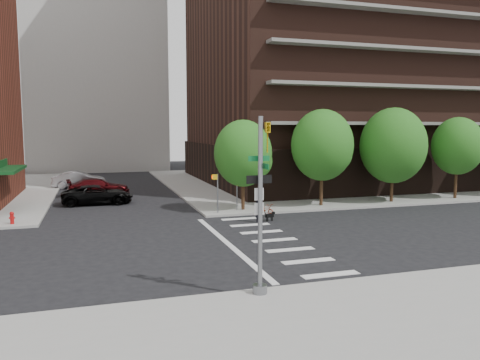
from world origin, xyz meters
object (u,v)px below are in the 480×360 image
Objects in this scene: parked_car_silver at (79,180)px; dog_walker at (258,209)px; fire_hydrant at (12,217)px; parked_car_maroon at (99,187)px; scooter at (266,210)px; parked_car_black at (98,195)px; traffic_signal at (261,220)px.

dog_walker is at bearing -147.97° from parked_car_silver.
dog_walker is at bearing -12.36° from fire_hydrant.
fire_hydrant is at bearing 173.84° from parked_car_silver.
parked_car_silver is at bearing 30.77° from dog_walker.
scooter is at bearing -146.08° from parked_car_maroon.
fire_hydrant is 0.46× the size of dog_walker.
parked_car_silver is (-1.74, 6.11, 0.06)m from parked_car_maroon.
parked_car_silver reaches higher than parked_car_black.
parked_car_silver is 22.59m from scooter.
fire_hydrant is at bearing 146.13° from parked_car_black.
parked_car_black reaches higher than scooter.
traffic_signal reaches higher than parked_car_black.
traffic_signal reaches higher than scooter.
fire_hydrant reaches higher than scooter.
parked_car_silver is at bearing 10.90° from parked_car_maroon.
fire_hydrant is 15.49m from scooter.
scooter is at bearing -143.15° from parked_car_silver.
parked_car_silver is (-1.62, 10.73, 0.08)m from parked_car_black.
traffic_signal reaches higher than fire_hydrant.
traffic_signal is at bearing -174.40° from parked_car_maroon.
parked_car_black reaches higher than fire_hydrant.
traffic_signal is 1.14× the size of parked_car_black.
fire_hydrant is 14.59m from dog_walker.
parked_car_maroon is at bearing 109.34° from scooter.
parked_car_maroon reaches higher than parked_car_black.
traffic_signal is at bearing -165.96° from parked_car_black.
dog_walker is at bearing -142.59° from scooter.
traffic_signal is 1.22× the size of parked_car_silver.
parked_car_black is 3.29× the size of dog_walker.
traffic_signal is 33.77m from parked_car_silver.
parked_car_silver is (3.26, 17.73, 0.26)m from fire_hydrant.
parked_car_silver is 23.57m from dog_walker.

